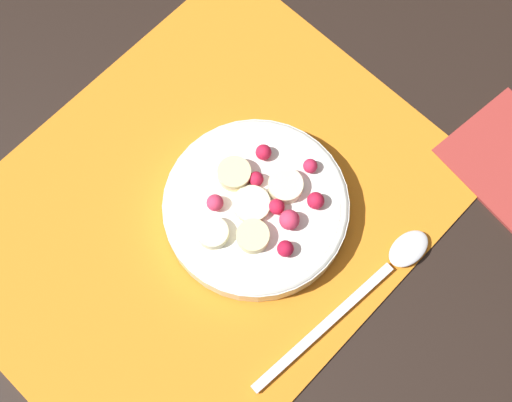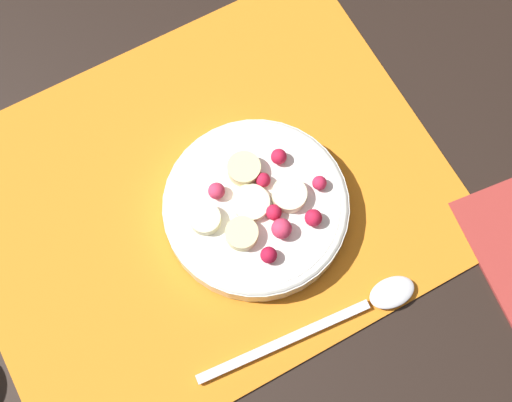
# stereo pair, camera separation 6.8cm
# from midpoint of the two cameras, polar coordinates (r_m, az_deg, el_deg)

# --- Properties ---
(ground_plane) EXTENTS (3.00, 3.00, 0.00)m
(ground_plane) POSITION_cam_midpoint_polar(r_m,az_deg,el_deg) (0.72, -7.08, -1.46)
(ground_plane) COLOR black
(placemat) EXTENTS (0.48, 0.38, 0.01)m
(placemat) POSITION_cam_midpoint_polar(r_m,az_deg,el_deg) (0.72, -7.10, -1.39)
(placemat) COLOR orange
(placemat) RESTS_ON ground_plane
(fruit_bowl) EXTENTS (0.18, 0.18, 0.05)m
(fruit_bowl) POSITION_cam_midpoint_polar(r_m,az_deg,el_deg) (0.69, -2.75, -0.87)
(fruit_bowl) COLOR silver
(fruit_bowl) RESTS_ON placemat
(spoon) EXTENTS (0.22, 0.04, 0.01)m
(spoon) POSITION_cam_midpoint_polar(r_m,az_deg,el_deg) (0.69, 7.06, -6.38)
(spoon) COLOR silver
(spoon) RESTS_ON placemat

